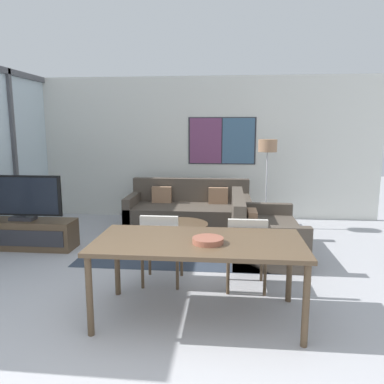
{
  "coord_description": "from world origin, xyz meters",
  "views": [
    {
      "loc": [
        0.64,
        -2.44,
        1.82
      ],
      "look_at": [
        0.17,
        2.54,
        0.95
      ],
      "focal_mm": 35.0,
      "sensor_mm": 36.0,
      "label": 1
    }
  ],
  "objects": [
    {
      "name": "dining_chair_centre",
      "position": [
        0.87,
        1.59,
        0.49
      ],
      "size": [
        0.46,
        0.46,
        0.85
      ],
      "color": "beige",
      "rests_on": "ground_plane"
    },
    {
      "name": "floor_lamp",
      "position": [
        1.35,
        4.32,
        1.36
      ],
      "size": [
        0.33,
        0.33,
        1.61
      ],
      "color": "#2D2D33",
      "rests_on": "ground_plane"
    },
    {
      "name": "ground_plane",
      "position": [
        0.0,
        0.0,
        0.0
      ],
      "size": [
        24.0,
        24.0,
        0.0
      ],
      "primitive_type": "plane",
      "color": "#B2B2B7"
    },
    {
      "name": "fruit_bowl",
      "position": [
        0.47,
        0.85,
        0.8
      ],
      "size": [
        0.29,
        0.29,
        0.05
      ],
      "color": "#995642",
      "rests_on": "dining_table"
    },
    {
      "name": "dining_table",
      "position": [
        0.38,
        0.93,
        0.71
      ],
      "size": [
        1.96,
        0.95,
        0.77
      ],
      "color": "brown",
      "rests_on": "ground_plane"
    },
    {
      "name": "wall_back",
      "position": [
        0.02,
        5.08,
        1.4
      ],
      "size": [
        7.22,
        0.09,
        2.8
      ],
      "color": "silver",
      "rests_on": "ground_plane"
    },
    {
      "name": "area_rug",
      "position": [
        -0.04,
        2.95,
        0.0
      ],
      "size": [
        2.78,
        1.76,
        0.01
      ],
      "color": "#333D4C",
      "rests_on": "ground_plane"
    },
    {
      "name": "sofa_side",
      "position": [
        1.12,
        2.86,
        0.27
      ],
      "size": [
        0.97,
        1.58,
        0.86
      ],
      "rotation": [
        0.0,
        0.0,
        1.57
      ],
      "color": "#51473D",
      "rests_on": "ground_plane"
    },
    {
      "name": "coffee_table",
      "position": [
        -0.04,
        2.95,
        0.3
      ],
      "size": [
        0.83,
        0.83,
        0.4
      ],
      "color": "brown",
      "rests_on": "ground_plane"
    },
    {
      "name": "sofa_main",
      "position": [
        -0.04,
        4.24,
        0.28
      ],
      "size": [
        2.2,
        0.97,
        0.86
      ],
      "color": "#51473D",
      "rests_on": "ground_plane"
    },
    {
      "name": "dining_chair_left",
      "position": [
        -0.1,
        1.66,
        0.49
      ],
      "size": [
        0.46,
        0.46,
        0.85
      ],
      "color": "beige",
      "rests_on": "ground_plane"
    },
    {
      "name": "television",
      "position": [
        -2.42,
        2.79,
        0.78
      ],
      "size": [
        1.23,
        0.2,
        0.68
      ],
      "color": "#2D2D33",
      "rests_on": "tv_console"
    },
    {
      "name": "tv_console",
      "position": [
        -2.42,
        2.79,
        0.22
      ],
      "size": [
        1.56,
        0.45,
        0.44
      ],
      "color": "brown",
      "rests_on": "ground_plane"
    }
  ]
}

